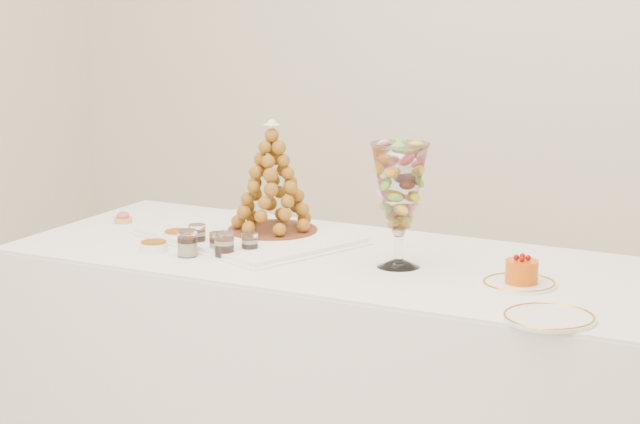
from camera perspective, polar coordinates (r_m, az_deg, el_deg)
The scene contains 15 objects.
buffet_table at distance 3.76m, azimuth 1.20°, elevation -7.70°, with size 2.02×0.85×0.76m.
lace_tray at distance 3.87m, azimuth -3.25°, elevation -1.10°, with size 0.60×0.45×0.02m, color white.
macaron_vase at distance 3.50m, azimuth 3.65°, elevation 1.14°, with size 0.16×0.16×0.35m.
cake_plate at distance 3.39m, azimuth 9.09°, elevation -3.27°, with size 0.20×0.20×0.01m, color white.
spare_plate at distance 3.11m, azimuth 10.42°, elevation -4.78°, with size 0.23×0.23×0.01m, color white.
pink_tart at distance 4.13m, azimuth -8.99°, elevation -0.27°, with size 0.06×0.06×0.04m.
verrine_a at distance 3.77m, azimuth -5.64°, elevation -1.09°, with size 0.05×0.05×0.07m, color white.
verrine_b at distance 3.69m, azimuth -4.71°, elevation -1.42°, with size 0.05×0.05×0.06m, color white.
verrine_c at distance 3.67m, azimuth -3.23°, elevation -1.46°, with size 0.05×0.05×0.07m, color white.
verrine_d at distance 3.67m, azimuth -6.09°, elevation -1.43°, with size 0.06×0.06×0.08m, color white.
verrine_e at distance 3.63m, azimuth -4.40°, elevation -1.53°, with size 0.06×0.06×0.08m, color white.
ramekin_back at distance 3.86m, azimuth -6.51°, elevation -1.11°, with size 0.09×0.09×0.03m, color white.
ramekin_front at distance 3.75m, azimuth -7.61°, elevation -1.59°, with size 0.08×0.08×0.03m, color white.
croquembouche at distance 3.86m, azimuth -2.20°, elevation 1.60°, with size 0.28×0.28×0.35m.
mousse_cake at distance 3.38m, azimuth 9.21°, elevation -2.68°, with size 0.09×0.09×0.08m.
Camera 1 is at (1.64, -2.76, 1.67)m, focal length 70.00 mm.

